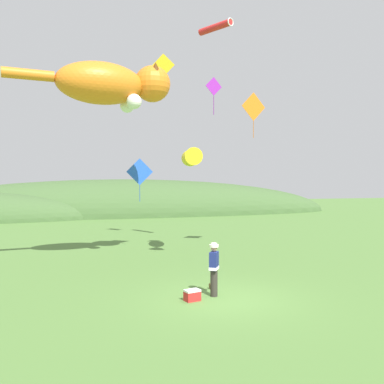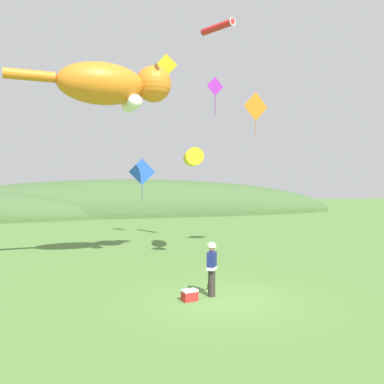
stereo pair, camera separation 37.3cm
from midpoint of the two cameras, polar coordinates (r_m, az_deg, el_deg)
The scene contains 12 objects.
ground_plane at distance 14.23m, azimuth 3.48°, elevation -14.10°, with size 120.00×120.00×0.00m, color #517A38.
distant_hill_ridge at distance 45.75m, azimuth -13.96°, elevation -3.13°, with size 53.90×12.09×7.62m.
festival_attendant at distance 14.35m, azimuth 2.19°, elevation -10.05°, with size 0.44×0.49×1.77m.
kite_spool at distance 15.45m, azimuth 1.94°, elevation -12.42°, with size 0.16×0.21×0.21m.
picnic_cooler at distance 14.01m, azimuth -0.76°, elevation -13.59°, with size 0.56×0.45×0.36m.
kite_giant_cat at distance 19.61m, azimuth -11.17°, elevation 13.88°, with size 7.07×2.61×2.16m.
kite_fish_windsock at distance 21.45m, azimuth -0.65°, elevation 4.61°, with size 1.37×3.23×0.96m.
kite_tube_streamer at distance 24.19m, azimuth 2.70°, elevation 21.10°, with size 1.41×2.10×0.44m.
kite_diamond_violet at distance 20.96m, azimuth 2.39°, elevation 13.82°, with size 0.87×0.21×1.79m.
kite_diamond_gold at distance 25.93m, azimuth -4.28°, elevation 16.47°, with size 1.26×0.50×2.25m.
kite_diamond_orange at distance 23.22m, azimuth 7.74°, elevation 11.18°, with size 1.47×0.36×2.40m.
kite_diamond_blue at distance 23.41m, azimuth -7.45°, elevation 2.66°, with size 1.46×0.06×2.36m.
Camera 1 is at (-4.49, -12.95, 3.91)m, focal length 40.00 mm.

